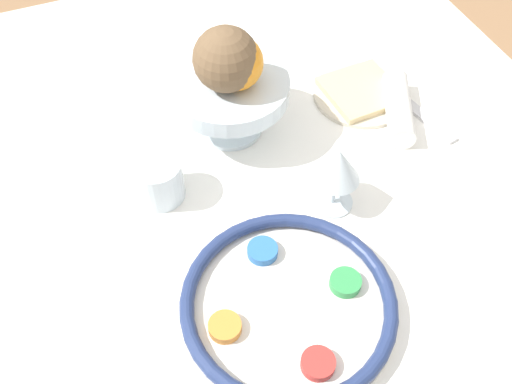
# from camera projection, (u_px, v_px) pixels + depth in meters

# --- Properties ---
(ground_plane) EXTENTS (8.00, 8.00, 0.00)m
(ground_plane) POSITION_uv_depth(u_px,v_px,m) (275.00, 370.00, 1.52)
(ground_plane) COLOR #99704C
(dining_table) EXTENTS (1.30, 1.06, 0.73)m
(dining_table) POSITION_uv_depth(u_px,v_px,m) (279.00, 299.00, 1.23)
(dining_table) COLOR white
(dining_table) RESTS_ON ground_plane
(seder_plate) EXTENTS (0.29, 0.29, 0.03)m
(seder_plate) POSITION_uv_depth(u_px,v_px,m) (288.00, 304.00, 0.80)
(seder_plate) COLOR silver
(seder_plate) RESTS_ON dining_table
(wine_glass) EXTENTS (0.07, 0.07, 0.12)m
(wine_glass) POSITION_uv_depth(u_px,v_px,m) (338.00, 167.00, 0.86)
(wine_glass) COLOR silver
(wine_glass) RESTS_ON dining_table
(fruit_stand) EXTENTS (0.20, 0.20, 0.11)m
(fruit_stand) POSITION_uv_depth(u_px,v_px,m) (229.00, 92.00, 0.97)
(fruit_stand) COLOR silver
(fruit_stand) RESTS_ON dining_table
(orange_fruit) EXTENTS (0.09, 0.09, 0.09)m
(orange_fruit) POSITION_uv_depth(u_px,v_px,m) (235.00, 63.00, 0.91)
(orange_fruit) COLOR orange
(orange_fruit) RESTS_ON fruit_stand
(coconut) EXTENTS (0.10, 0.10, 0.10)m
(coconut) POSITION_uv_depth(u_px,v_px,m) (226.00, 59.00, 0.90)
(coconut) COLOR brown
(coconut) RESTS_ON fruit_stand
(bread_plate) EXTENTS (0.17, 0.17, 0.02)m
(bread_plate) POSITION_uv_depth(u_px,v_px,m) (361.00, 93.00, 1.07)
(bread_plate) COLOR beige
(bread_plate) RESTS_ON dining_table
(napkin_roll) EXTENTS (0.16, 0.11, 0.04)m
(napkin_roll) POSITION_uv_depth(u_px,v_px,m) (398.00, 108.00, 1.03)
(napkin_roll) COLOR white
(napkin_roll) RESTS_ON dining_table
(cup_near) EXTENTS (0.08, 0.08, 0.07)m
(cup_near) POSITION_uv_depth(u_px,v_px,m) (158.00, 180.00, 0.91)
(cup_near) COLOR silver
(cup_near) RESTS_ON dining_table
(spoon) EXTENTS (0.16, 0.05, 0.01)m
(spoon) POSITION_uv_depth(u_px,v_px,m) (421.00, 115.00, 1.05)
(spoon) COLOR silver
(spoon) RESTS_ON dining_table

